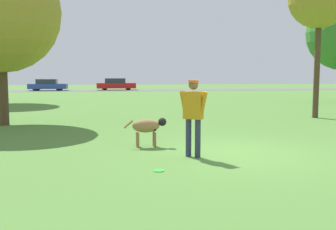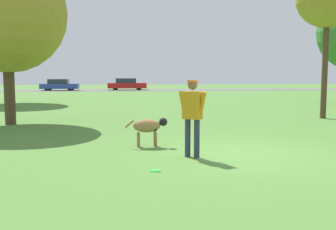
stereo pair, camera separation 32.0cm
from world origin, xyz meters
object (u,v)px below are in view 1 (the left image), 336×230
(person, at_px, (193,111))
(parked_car_red, at_px, (116,84))
(dog, at_px, (148,127))
(parked_car_blue, at_px, (48,85))
(frisbee, at_px, (159,171))

(person, relative_size, parked_car_red, 0.39)
(person, bearing_deg, parked_car_red, 129.20)
(dog, relative_size, parked_car_red, 0.25)
(person, distance_m, parked_car_blue, 37.88)
(parked_car_red, bearing_deg, parked_car_blue, -176.75)
(parked_car_blue, bearing_deg, dog, -76.38)
(frisbee, bearing_deg, parked_car_red, 90.56)
(frisbee, height_order, parked_car_red, parked_car_red)
(person, bearing_deg, parked_car_blue, 140.78)
(person, distance_m, parked_car_red, 37.34)
(dog, distance_m, parked_car_red, 35.92)
(frisbee, xyz_separation_m, parked_car_red, (-0.37, 38.50, 0.66))
(frisbee, relative_size, parked_car_red, 0.05)
(parked_car_blue, relative_size, parked_car_red, 0.94)
(person, height_order, parked_car_blue, person)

